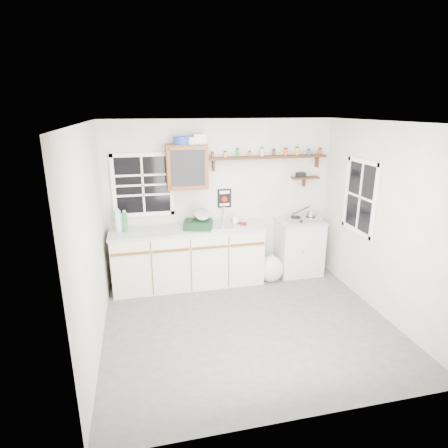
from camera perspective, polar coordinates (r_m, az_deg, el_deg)
The scene contains 18 objects.
room at distance 4.46m, azimuth 3.99°, elevation -1.08°, with size 3.64×3.24×2.54m.
main_cabinet at distance 5.81m, azimuth -5.44°, elevation -4.93°, with size 2.31×0.63×0.92m.
right_cabinet at distance 6.32m, azimuth 11.29°, elevation -3.41°, with size 0.73×0.57×0.91m.
sink at distance 5.75m, azimuth -0.27°, elevation -0.14°, with size 0.52×0.44×0.29m.
upper_cabinet at distance 5.59m, azimuth -5.68°, elevation 8.70°, with size 0.60×0.32×0.65m.
upper_cabinet_clutter at distance 5.56m, azimuth -5.39°, elevation 12.64°, with size 0.47×0.24×0.14m.
spice_shelf at distance 5.95m, azimuth 6.83°, elevation 10.16°, with size 1.91×0.18×0.34m.
secondary_shelf at distance 6.24m, azimuth 12.06°, elevation 6.98°, with size 0.45×0.16×0.24m.
warning_sign at distance 5.94m, azimuth 0.06°, elevation 3.94°, with size 0.22×0.02×0.30m.
window_back at distance 5.74m, azimuth -12.26°, elevation 5.82°, with size 0.93×0.03×0.98m.
window_right at distance 5.63m, azimuth 20.07°, elevation 3.91°, with size 0.03×0.78×1.08m.
water_bottles at distance 5.63m, azimuth -15.47°, elevation 0.41°, with size 0.18×0.10×0.34m.
dish_rack at distance 5.61m, azimuth -3.81°, elevation 0.32°, with size 0.48×0.41×0.31m.
soap_bottle at distance 5.81m, azimuth 1.70°, elevation 0.87°, with size 0.08×0.08×0.18m, color white.
rag at distance 5.80m, azimuth 2.66°, elevation 0.02°, with size 0.15×0.13×0.02m, color maroon.
hotplate at distance 6.16m, azimuth 11.95°, elevation 0.82°, with size 0.55×0.34×0.08m.
saucepan at distance 6.19m, azimuth 13.03°, elevation 1.60°, with size 0.37×0.18×0.16m.
trash_bag at distance 6.05m, azimuth 7.16°, elevation -6.74°, with size 0.42×0.38×0.48m.
Camera 1 is at (-1.24, -4.05, 2.65)m, focal length 30.00 mm.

